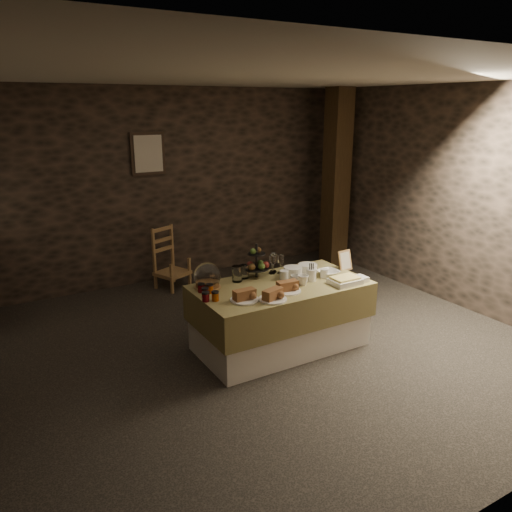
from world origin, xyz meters
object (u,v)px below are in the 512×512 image
buffet_table (280,311)px  chair (170,261)px  timber_column (336,180)px  fruit_stand (257,264)px

buffet_table → chair: chair is taller
chair → timber_column: timber_column is taller
buffet_table → timber_column: 3.01m
buffet_table → fruit_stand: size_ratio=4.82×
timber_column → fruit_stand: (-2.27, -1.57, -0.49)m
chair → timber_column: 2.68m
chair → fruit_stand: size_ratio=1.82×
fruit_stand → buffet_table: bearing=-72.5°
chair → fruit_stand: 1.99m
fruit_stand → timber_column: bearing=34.8°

